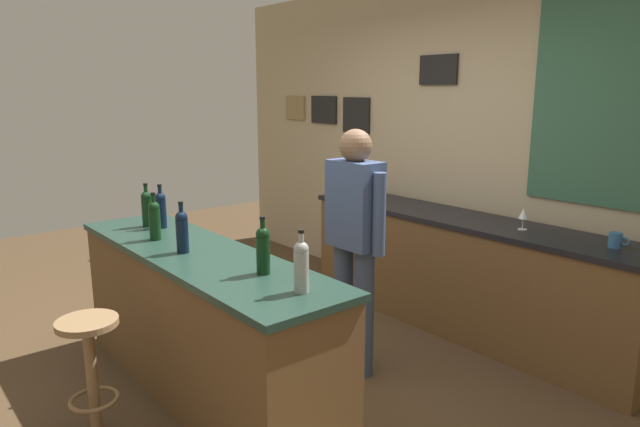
# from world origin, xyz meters

# --- Properties ---
(ground_plane) EXTENTS (10.00, 10.00, 0.00)m
(ground_plane) POSITION_xyz_m (0.00, 0.00, 0.00)
(ground_plane) COLOR #4C3823
(back_wall) EXTENTS (6.00, 0.09, 2.80)m
(back_wall) POSITION_xyz_m (0.03, 2.03, 1.42)
(back_wall) COLOR tan
(back_wall) RESTS_ON ground_plane
(bar_counter) EXTENTS (2.32, 0.60, 0.92)m
(bar_counter) POSITION_xyz_m (0.00, -0.40, 0.46)
(bar_counter) COLOR brown
(bar_counter) RESTS_ON ground_plane
(side_counter) EXTENTS (2.88, 0.56, 0.90)m
(side_counter) POSITION_xyz_m (0.40, 1.65, 0.45)
(side_counter) COLOR brown
(side_counter) RESTS_ON ground_plane
(bartender) EXTENTS (0.52, 0.21, 1.62)m
(bartender) POSITION_xyz_m (0.35, 0.53, 0.94)
(bartender) COLOR #384766
(bartender) RESTS_ON ground_plane
(bar_stool) EXTENTS (0.32, 0.32, 0.68)m
(bar_stool) POSITION_xyz_m (0.03, -1.07, 0.46)
(bar_stool) COLOR olive
(bar_stool) RESTS_ON ground_plane
(wine_bottle_a) EXTENTS (0.07, 0.07, 0.31)m
(wine_bottle_a) POSITION_xyz_m (-0.79, -0.37, 1.06)
(wine_bottle_a) COLOR black
(wine_bottle_a) RESTS_ON bar_counter
(wine_bottle_b) EXTENTS (0.07, 0.07, 0.31)m
(wine_bottle_b) POSITION_xyz_m (-0.69, -0.32, 1.06)
(wine_bottle_b) COLOR black
(wine_bottle_b) RESTS_ON bar_counter
(wine_bottle_c) EXTENTS (0.07, 0.07, 0.31)m
(wine_bottle_c) POSITION_xyz_m (-0.42, -0.48, 1.06)
(wine_bottle_c) COLOR black
(wine_bottle_c) RESTS_ON bar_counter
(wine_bottle_d) EXTENTS (0.07, 0.07, 0.31)m
(wine_bottle_d) POSITION_xyz_m (-0.04, -0.48, 1.06)
(wine_bottle_d) COLOR black
(wine_bottle_d) RESTS_ON bar_counter
(wine_bottle_e) EXTENTS (0.07, 0.07, 0.31)m
(wine_bottle_e) POSITION_xyz_m (0.59, -0.33, 1.06)
(wine_bottle_e) COLOR black
(wine_bottle_e) RESTS_ON bar_counter
(wine_bottle_f) EXTENTS (0.07, 0.07, 0.31)m
(wine_bottle_f) POSITION_xyz_m (0.94, -0.35, 1.06)
(wine_bottle_f) COLOR #999E99
(wine_bottle_f) RESTS_ON bar_counter
(wine_glass_a) EXTENTS (0.07, 0.07, 0.16)m
(wine_glass_a) POSITION_xyz_m (-0.87, 1.65, 1.01)
(wine_glass_a) COLOR silver
(wine_glass_a) RESTS_ON side_counter
(wine_glass_b) EXTENTS (0.07, 0.07, 0.16)m
(wine_glass_b) POSITION_xyz_m (-0.68, 1.67, 1.01)
(wine_glass_b) COLOR silver
(wine_glass_b) RESTS_ON side_counter
(wine_glass_c) EXTENTS (0.07, 0.07, 0.16)m
(wine_glass_c) POSITION_xyz_m (0.88, 1.64, 1.01)
(wine_glass_c) COLOR silver
(wine_glass_c) RESTS_ON side_counter
(coffee_mug) EXTENTS (0.12, 0.08, 0.09)m
(coffee_mug) POSITION_xyz_m (1.50, 1.67, 0.95)
(coffee_mug) COLOR #336699
(coffee_mug) RESTS_ON side_counter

